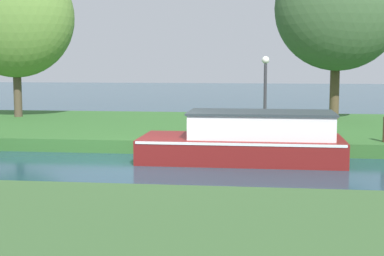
{
  "coord_description": "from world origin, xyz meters",
  "views": [
    {
      "loc": [
        3.22,
        -14.68,
        2.74
      ],
      "look_at": [
        1.18,
        1.2,
        0.9
      ],
      "focal_mm": 53.76,
      "sensor_mm": 36.0,
      "label": 1
    }
  ],
  "objects_px": {
    "maroon_narrowboat": "(248,140)",
    "willow_tree_centre": "(339,8)",
    "willow_tree_left": "(15,18)",
    "lamp_post": "(265,85)"
  },
  "relations": [
    {
      "from": "maroon_narrowboat",
      "to": "willow_tree_left",
      "type": "relative_size",
      "value": 0.83
    },
    {
      "from": "maroon_narrowboat",
      "to": "willow_tree_centre",
      "type": "xyz_separation_m",
      "value": [
        3.29,
        7.73,
        4.26
      ]
    },
    {
      "from": "maroon_narrowboat",
      "to": "willow_tree_left",
      "type": "bearing_deg",
      "value": 143.12
    },
    {
      "from": "willow_tree_left",
      "to": "lamp_post",
      "type": "relative_size",
      "value": 2.65
    },
    {
      "from": "lamp_post",
      "to": "willow_tree_left",
      "type": "bearing_deg",
      "value": 154.88
    },
    {
      "from": "willow_tree_centre",
      "to": "lamp_post",
      "type": "bearing_deg",
      "value": -118.99
    },
    {
      "from": "maroon_narrowboat",
      "to": "willow_tree_left",
      "type": "distance_m",
      "value": 13.24
    },
    {
      "from": "maroon_narrowboat",
      "to": "willow_tree_centre",
      "type": "bearing_deg",
      "value": 66.96
    },
    {
      "from": "willow_tree_left",
      "to": "willow_tree_centre",
      "type": "height_order",
      "value": "willow_tree_centre"
    },
    {
      "from": "maroon_narrowboat",
      "to": "willow_tree_centre",
      "type": "relative_size",
      "value": 0.81
    }
  ]
}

